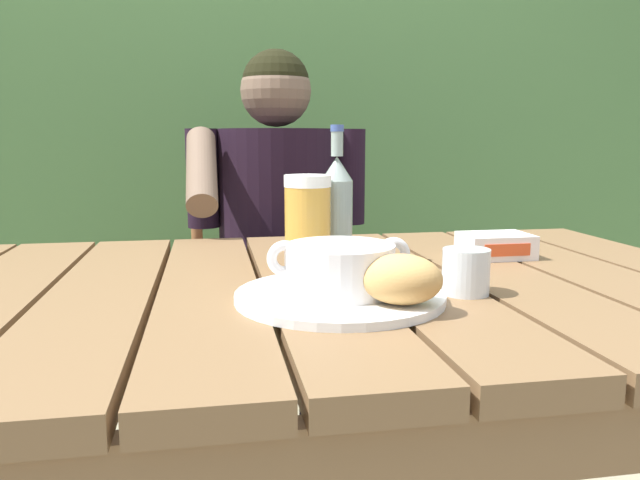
{
  "coord_description": "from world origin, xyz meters",
  "views": [
    {
      "loc": [
        -0.16,
        -0.95,
        1.0
      ],
      "look_at": [
        0.01,
        -0.03,
        0.84
      ],
      "focal_mm": 34.39,
      "sensor_mm": 36.0,
      "label": 1
    }
  ],
  "objects_px": {
    "soup_bowl": "(340,267)",
    "beer_bottle": "(337,208)",
    "chair_near_diner": "(273,307)",
    "beer_glass": "(308,222)",
    "person_eating": "(278,240)",
    "serving_plate": "(340,296)",
    "butter_tub": "(496,246)",
    "bread_roll": "(401,279)",
    "water_glass_small": "(466,271)",
    "table_knife": "(430,276)"
  },
  "relations": [
    {
      "from": "chair_near_diner",
      "to": "person_eating",
      "type": "bearing_deg",
      "value": -90.84
    },
    {
      "from": "water_glass_small",
      "to": "table_knife",
      "type": "height_order",
      "value": "water_glass_small"
    },
    {
      "from": "serving_plate",
      "to": "beer_glass",
      "type": "relative_size",
      "value": 1.81
    },
    {
      "from": "person_eating",
      "to": "water_glass_small",
      "type": "height_order",
      "value": "person_eating"
    },
    {
      "from": "soup_bowl",
      "to": "butter_tub",
      "type": "distance_m",
      "value": 0.44
    },
    {
      "from": "chair_near_diner",
      "to": "beer_glass",
      "type": "height_order",
      "value": "same"
    },
    {
      "from": "serving_plate",
      "to": "table_knife",
      "type": "distance_m",
      "value": 0.2
    },
    {
      "from": "chair_near_diner",
      "to": "water_glass_small",
      "type": "xyz_separation_m",
      "value": [
        0.18,
        -1.01,
        0.32
      ]
    },
    {
      "from": "person_eating",
      "to": "water_glass_small",
      "type": "distance_m",
      "value": 0.84
    },
    {
      "from": "beer_glass",
      "to": "beer_bottle",
      "type": "distance_m",
      "value": 0.07
    },
    {
      "from": "serving_plate",
      "to": "table_knife",
      "type": "bearing_deg",
      "value": 31.39
    },
    {
      "from": "serving_plate",
      "to": "water_glass_small",
      "type": "xyz_separation_m",
      "value": [
        0.19,
        0.0,
        0.03
      ]
    },
    {
      "from": "soup_bowl",
      "to": "beer_bottle",
      "type": "relative_size",
      "value": 0.82
    },
    {
      "from": "bread_roll",
      "to": "beer_bottle",
      "type": "distance_m",
      "value": 0.34
    },
    {
      "from": "table_knife",
      "to": "beer_glass",
      "type": "bearing_deg",
      "value": 148.2
    },
    {
      "from": "bread_roll",
      "to": "beer_bottle",
      "type": "bearing_deg",
      "value": 92.89
    },
    {
      "from": "serving_plate",
      "to": "table_knife",
      "type": "height_order",
      "value": "serving_plate"
    },
    {
      "from": "person_eating",
      "to": "serving_plate",
      "type": "xyz_separation_m",
      "value": [
        -0.0,
        -0.81,
        0.05
      ]
    },
    {
      "from": "beer_bottle",
      "to": "table_knife",
      "type": "relative_size",
      "value": 1.69
    },
    {
      "from": "chair_near_diner",
      "to": "serving_plate",
      "type": "bearing_deg",
      "value": -90.36
    },
    {
      "from": "beer_bottle",
      "to": "serving_plate",
      "type": "bearing_deg",
      "value": -100.83
    },
    {
      "from": "serving_plate",
      "to": "butter_tub",
      "type": "distance_m",
      "value": 0.44
    },
    {
      "from": "table_knife",
      "to": "chair_near_diner",
      "type": "bearing_deg",
      "value": 100.4
    },
    {
      "from": "soup_bowl",
      "to": "table_knife",
      "type": "bearing_deg",
      "value": 31.39
    },
    {
      "from": "beer_bottle",
      "to": "butter_tub",
      "type": "bearing_deg",
      "value": -0.08
    },
    {
      "from": "serving_plate",
      "to": "beer_bottle",
      "type": "xyz_separation_m",
      "value": [
        0.05,
        0.26,
        0.1
      ]
    },
    {
      "from": "beer_bottle",
      "to": "butter_tub",
      "type": "height_order",
      "value": "beer_bottle"
    },
    {
      "from": "water_glass_small",
      "to": "person_eating",
      "type": "bearing_deg",
      "value": 102.91
    },
    {
      "from": "butter_tub",
      "to": "person_eating",
      "type": "bearing_deg",
      "value": 122.47
    },
    {
      "from": "serving_plate",
      "to": "beer_bottle",
      "type": "bearing_deg",
      "value": 79.17
    },
    {
      "from": "chair_near_diner",
      "to": "person_eating",
      "type": "distance_m",
      "value": 0.31
    },
    {
      "from": "beer_glass",
      "to": "table_knife",
      "type": "height_order",
      "value": "beer_glass"
    },
    {
      "from": "bread_roll",
      "to": "beer_glass",
      "type": "distance_m",
      "value": 0.31
    },
    {
      "from": "chair_near_diner",
      "to": "soup_bowl",
      "type": "bearing_deg",
      "value": -90.36
    },
    {
      "from": "beer_glass",
      "to": "beer_bottle",
      "type": "xyz_separation_m",
      "value": [
        0.06,
        0.04,
        0.02
      ]
    },
    {
      "from": "serving_plate",
      "to": "chair_near_diner",
      "type": "bearing_deg",
      "value": 89.64
    },
    {
      "from": "soup_bowl",
      "to": "beer_glass",
      "type": "height_order",
      "value": "beer_glass"
    },
    {
      "from": "beer_glass",
      "to": "table_knife",
      "type": "distance_m",
      "value": 0.23
    },
    {
      "from": "serving_plate",
      "to": "bread_roll",
      "type": "xyz_separation_m",
      "value": [
        0.07,
        -0.08,
        0.04
      ]
    },
    {
      "from": "beer_bottle",
      "to": "water_glass_small",
      "type": "xyz_separation_m",
      "value": [
        0.14,
        -0.25,
        -0.07
      ]
    },
    {
      "from": "beer_bottle",
      "to": "butter_tub",
      "type": "distance_m",
      "value": 0.32
    },
    {
      "from": "beer_bottle",
      "to": "table_knife",
      "type": "height_order",
      "value": "beer_bottle"
    },
    {
      "from": "soup_bowl",
      "to": "table_knife",
      "type": "distance_m",
      "value": 0.21
    },
    {
      "from": "water_glass_small",
      "to": "beer_glass",
      "type": "bearing_deg",
      "value": 132.83
    },
    {
      "from": "soup_bowl",
      "to": "beer_glass",
      "type": "distance_m",
      "value": 0.22
    },
    {
      "from": "person_eating",
      "to": "serving_plate",
      "type": "distance_m",
      "value": 0.82
    },
    {
      "from": "butter_tub",
      "to": "bread_roll",
      "type": "bearing_deg",
      "value": -131.57
    },
    {
      "from": "bread_roll",
      "to": "butter_tub",
      "type": "bearing_deg",
      "value": 48.43
    },
    {
      "from": "bread_roll",
      "to": "soup_bowl",
      "type": "bearing_deg",
      "value": 130.6
    },
    {
      "from": "serving_plate",
      "to": "table_knife",
      "type": "xyz_separation_m",
      "value": [
        0.17,
        0.11,
        -0.0
      ]
    }
  ]
}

